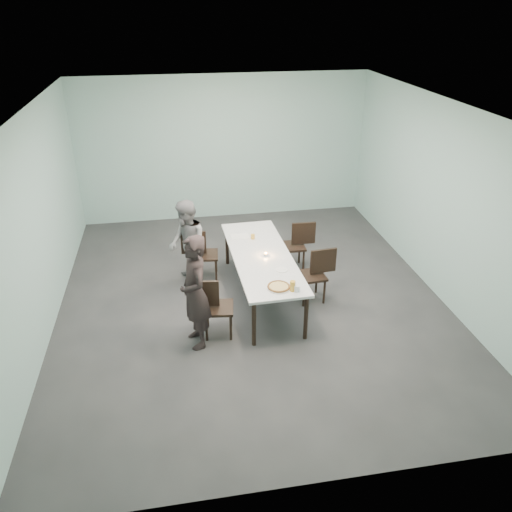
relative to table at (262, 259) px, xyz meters
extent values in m
plane|color=#333335|center=(-0.17, -0.04, -0.69)|extent=(7.00, 7.00, 0.00)
cube|color=#A1CAC5|center=(-0.17, 3.46, 0.81)|extent=(6.00, 0.02, 3.00)
cube|color=#A1CAC5|center=(-0.17, -3.54, 0.81)|extent=(6.00, 0.02, 3.00)
cube|color=#A1CAC5|center=(-3.17, -0.04, 0.81)|extent=(0.02, 7.00, 3.00)
cube|color=#A1CAC5|center=(2.83, -0.04, 0.81)|extent=(0.02, 7.00, 3.00)
cube|color=white|center=(-0.17, -0.04, 2.31)|extent=(6.00, 7.00, 0.02)
cube|color=white|center=(0.00, 0.00, 0.04)|extent=(0.98, 2.63, 0.04)
cylinder|color=black|center=(-0.33, -1.23, -0.34)|extent=(0.06, 0.06, 0.71)
cylinder|color=black|center=(-0.41, 1.21, -0.34)|extent=(0.06, 0.06, 0.71)
cylinder|color=black|center=(0.41, -1.21, -0.34)|extent=(0.06, 0.06, 0.71)
cylinder|color=black|center=(0.33, 1.23, -0.34)|extent=(0.06, 0.06, 0.71)
cube|color=black|center=(-0.78, -0.87, -0.26)|extent=(0.47, 0.47, 0.04)
cube|color=black|center=(-0.97, -0.85, -0.02)|extent=(0.42, 0.09, 0.40)
cylinder|color=black|center=(-0.97, -1.02, -0.49)|extent=(0.04, 0.04, 0.41)
cylinder|color=black|center=(-0.93, -0.68, -0.49)|extent=(0.04, 0.04, 0.41)
cylinder|color=black|center=(-0.64, -1.06, -0.49)|extent=(0.04, 0.04, 0.41)
cylinder|color=black|center=(-0.59, -0.73, -0.49)|extent=(0.04, 0.04, 0.41)
cube|color=black|center=(-0.82, 0.78, -0.26)|extent=(0.46, 0.46, 0.04)
cube|color=black|center=(-1.01, 0.80, -0.02)|extent=(0.42, 0.08, 0.40)
cylinder|color=black|center=(-1.01, 0.63, -0.49)|extent=(0.04, 0.04, 0.41)
cylinder|color=black|center=(-0.98, 0.96, -0.49)|extent=(0.04, 0.04, 0.41)
cylinder|color=black|center=(-0.67, 0.59, -0.49)|extent=(0.04, 0.04, 0.41)
cylinder|color=black|center=(-0.64, 0.93, -0.49)|extent=(0.04, 0.04, 0.41)
cube|color=black|center=(0.75, -0.21, -0.26)|extent=(0.45, 0.45, 0.04)
cube|color=black|center=(0.94, -0.20, -0.02)|extent=(0.42, 0.08, 0.40)
cylinder|color=black|center=(0.91, -0.03, -0.49)|extent=(0.04, 0.04, 0.41)
cylinder|color=black|center=(0.93, -0.37, -0.49)|extent=(0.04, 0.04, 0.41)
cylinder|color=black|center=(0.57, -0.06, -0.49)|extent=(0.04, 0.04, 0.41)
cylinder|color=black|center=(0.60, -0.40, -0.49)|extent=(0.04, 0.04, 0.41)
cube|color=black|center=(0.71, 0.85, -0.26)|extent=(0.43, 0.43, 0.04)
cube|color=black|center=(0.90, 0.85, -0.02)|extent=(0.42, 0.05, 0.40)
cylinder|color=black|center=(0.88, 1.02, -0.49)|extent=(0.04, 0.04, 0.41)
cylinder|color=black|center=(0.87, 0.68, -0.49)|extent=(0.04, 0.04, 0.41)
cylinder|color=black|center=(0.54, 1.02, -0.49)|extent=(0.04, 0.04, 0.41)
cylinder|color=black|center=(0.53, 0.68, -0.49)|extent=(0.04, 0.04, 0.41)
imported|color=black|center=(-1.10, -1.04, 0.13)|extent=(0.51, 0.67, 1.64)
imported|color=gray|center=(-1.12, 0.59, 0.05)|extent=(0.67, 0.80, 1.48)
cylinder|color=white|center=(0.05, -1.00, 0.06)|extent=(0.34, 0.34, 0.01)
cylinder|color=#F5DA8B|center=(0.05, -1.00, 0.08)|extent=(0.30, 0.30, 0.01)
torus|color=brown|center=(0.05, -1.00, 0.08)|extent=(0.32, 0.32, 0.03)
cylinder|color=white|center=(0.21, -0.52, 0.06)|extent=(0.18, 0.18, 0.01)
cylinder|color=gold|center=(0.22, -1.11, 0.13)|extent=(0.08, 0.08, 0.15)
cylinder|color=silver|center=(0.28, -1.13, 0.10)|extent=(0.08, 0.08, 0.09)
cylinder|color=silver|center=(0.06, -0.03, 0.07)|extent=(0.06, 0.06, 0.03)
cylinder|color=orange|center=(0.06, -0.03, 0.10)|extent=(0.04, 0.04, 0.01)
cylinder|color=gold|center=(-0.04, 0.61, 0.10)|extent=(0.07, 0.07, 0.08)
cube|color=silver|center=(-0.23, 0.73, 0.06)|extent=(0.31, 0.23, 0.01)
camera|label=1|loc=(-1.27, -6.76, 3.64)|focal=35.00mm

